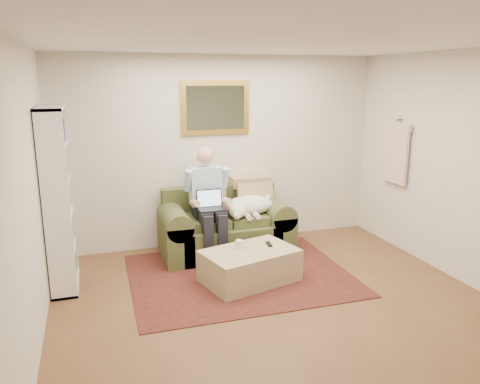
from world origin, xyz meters
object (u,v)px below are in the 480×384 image
laptop (211,204)px  seated_man (209,205)px  sleeping_dog (249,205)px  coffee_mug (239,244)px  ottoman (250,266)px  bookshelf (58,200)px  sofa (225,231)px

laptop → seated_man: bearing=90.0°
sleeping_dog → coffee_mug: (-0.40, -0.80, -0.22)m
ottoman → bookshelf: (-2.02, 0.55, 0.81)m
sofa → laptop: bearing=-139.0°
ottoman → sleeping_dog: bearing=71.4°
seated_man → laptop: size_ratio=4.33×
sofa → coffee_mug: 0.90m
seated_man → laptop: 0.07m
sofa → laptop: 0.57m
sleeping_dog → bookshelf: bearing=-171.5°
laptop → coffee_mug: 0.76m
bookshelf → ottoman: bearing=-15.2°
sofa → bookshelf: size_ratio=0.85×
seated_man → ottoman: size_ratio=1.38×
sofa → seated_man: (-0.26, -0.16, 0.42)m
laptop → sleeping_dog: size_ratio=0.47×
ottoman → bookshelf: bookshelf is taller
sofa → sleeping_dog: 0.48m
seated_man → laptop: bearing=-90.0°
laptop → coffee_mug: size_ratio=3.31×
sofa → bookshelf: bearing=-167.8°
sofa → sleeping_dog: sofa is taller
ottoman → coffee_mug: bearing=135.8°
seated_man → sleeping_dog: bearing=7.1°
seated_man → sleeping_dog: (0.56, 0.07, -0.07)m
seated_man → bookshelf: 1.81m
sofa → seated_man: seated_man is taller
coffee_mug → bookshelf: size_ratio=0.05×
sleeping_dog → seated_man: bearing=-172.9°
seated_man → sleeping_dog: size_ratio=2.04×
laptop → coffee_mug: bearing=-76.3°
ottoman → bookshelf: 2.25m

